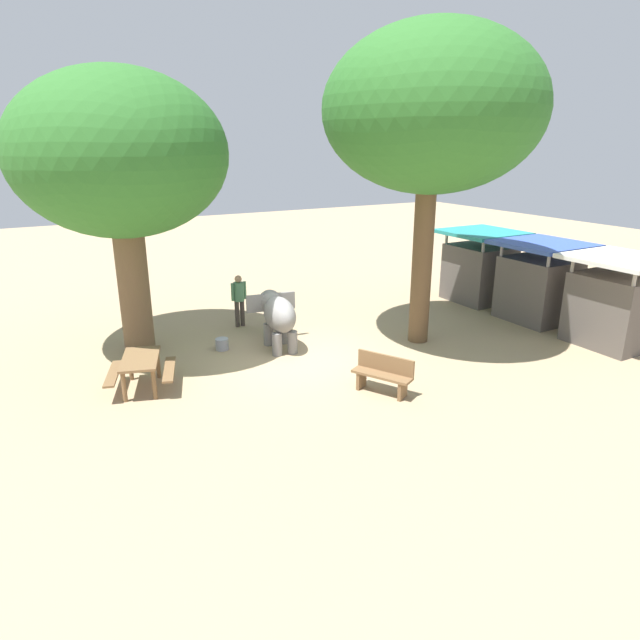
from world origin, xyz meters
name	(u,v)px	position (x,y,z in m)	size (l,w,h in m)	color
ground_plane	(296,358)	(0.00, 0.00, 0.00)	(60.00, 60.00, 0.00)	tan
elephant	(277,314)	(-1.05, -0.02, 0.94)	(2.14, 1.43, 1.47)	slate
person_handler	(239,297)	(-3.26, -0.30, 0.95)	(0.32, 0.51, 1.62)	#3F3833
shade_tree_main	(120,157)	(-2.68, -3.47, 5.13)	(5.82, 5.33, 7.26)	brown
shade_tree_secondary	(431,111)	(0.47, 3.72, 6.23)	(5.98, 5.49, 8.39)	brown
wooden_bench	(383,373)	(2.82, 0.82, 0.47)	(1.42, 1.01, 0.88)	brown
picnic_table_near	(141,366)	(-0.03, -3.96, 0.59)	(1.87, 1.86, 0.78)	brown
market_stall_teal	(479,270)	(-1.85, 8.28, 1.14)	(2.50, 2.50, 2.52)	#59514C
market_stall_blue	(538,285)	(0.75, 8.28, 1.14)	(2.50, 2.50, 2.52)	#59514C
market_stall_white	(614,306)	(3.35, 8.28, 1.14)	(2.50, 2.50, 2.52)	#59514C
feed_bucket	(222,344)	(-1.57, -1.49, 0.16)	(0.36, 0.36, 0.32)	gray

